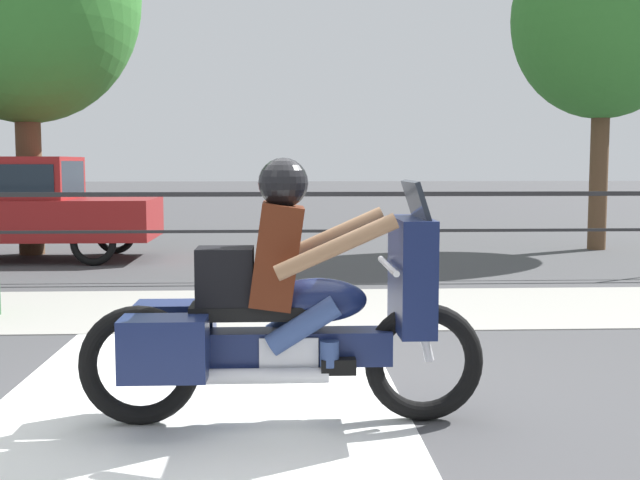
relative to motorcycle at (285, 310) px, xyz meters
name	(u,v)px	position (x,y,z in m)	size (l,w,h in m)	color
ground_plane	(273,407)	(-0.07, 0.31, -0.68)	(120.00, 120.00, 0.00)	#424244
sidewalk_band	(277,308)	(-0.07, 3.71, -0.67)	(44.00, 2.40, 0.01)	#99968E
crosswalk_band	(195,417)	(-0.55, 0.11, -0.68)	(2.60, 6.00, 0.01)	silver
fence_railing	(277,210)	(-0.07, 5.90, 0.23)	(36.00, 0.05, 1.15)	#232326
motorcycle	(285,310)	(0.00, 0.00, 0.00)	(2.39, 0.76, 1.57)	black
parked_car	(13,202)	(-4.24, 8.16, 0.24)	(4.23, 1.73, 1.62)	maroon
tree_behind_sign	(604,19)	(5.56, 9.24, 3.33)	(3.15, 3.15, 5.76)	brown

